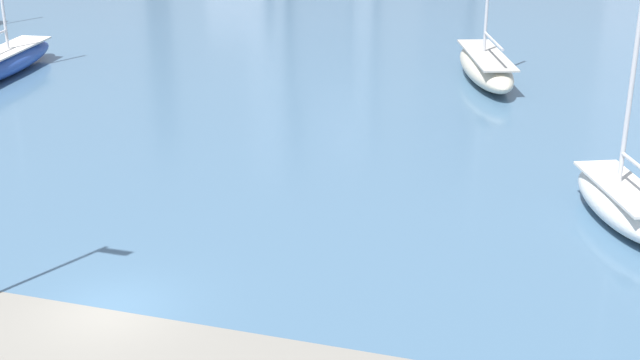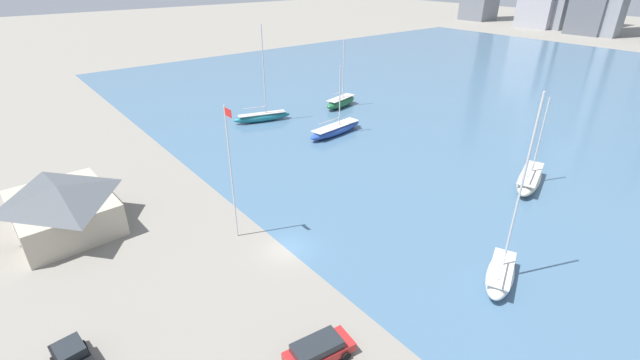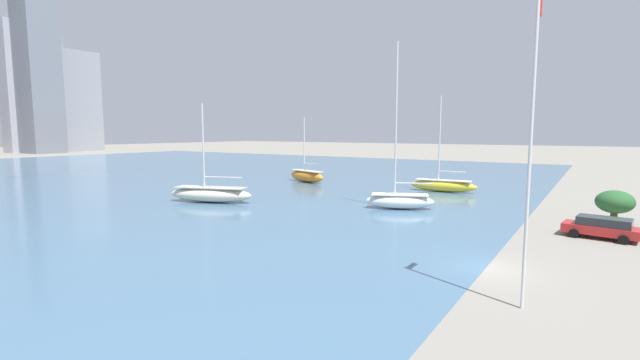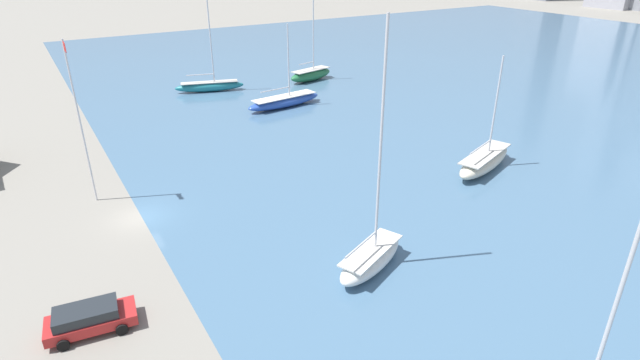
% 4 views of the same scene
% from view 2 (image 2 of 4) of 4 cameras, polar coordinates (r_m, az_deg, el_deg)
% --- Properties ---
extents(ground_plane, '(500.00, 500.00, 0.00)m').
position_cam_2_polar(ground_plane, '(40.82, -4.39, -9.21)').
color(ground_plane, gray).
extents(harbor_water, '(180.00, 140.00, 0.00)m').
position_cam_2_polar(harbor_water, '(95.37, 33.17, 7.96)').
color(harbor_water, '#476B89').
rests_on(harbor_water, ground_plane).
extents(boat_shed, '(11.48, 9.05, 4.69)m').
position_cam_2_polar(boat_shed, '(49.78, -31.12, -3.11)').
color(boat_shed, '#B2A893').
rests_on(boat_shed, ground_plane).
extents(flag_pole, '(1.24, 0.14, 13.28)m').
position_cam_2_polar(flag_pole, '(39.79, -11.75, 1.22)').
color(flag_pole, silver).
rests_on(flag_pole, ground_plane).
extents(sailboat_blue, '(3.80, 11.16, 10.54)m').
position_cam_2_polar(sailboat_blue, '(67.44, 2.10, 6.77)').
color(sailboat_blue, '#284CA8').
rests_on(sailboat_blue, harbor_water).
extents(sailboat_green, '(4.35, 8.48, 12.02)m').
position_cam_2_polar(sailboat_green, '(81.03, 2.79, 10.37)').
color(sailboat_green, '#236B3D').
rests_on(sailboat_green, harbor_water).
extents(sailboat_white, '(4.65, 7.02, 16.22)m').
position_cam_2_polar(sailboat_white, '(39.52, 22.95, -11.32)').
color(sailboat_white, white).
rests_on(sailboat_white, harbor_water).
extents(sailboat_cream, '(5.44, 9.79, 10.67)m').
position_cam_2_polar(sailboat_cream, '(57.22, 26.15, 0.16)').
color(sailboat_cream, beige).
rests_on(sailboat_cream, harbor_water).
extents(sailboat_teal, '(4.49, 9.94, 15.66)m').
position_cam_2_polar(sailboat_teal, '(73.77, -7.72, 8.40)').
color(sailboat_teal, '#1E757F').
rests_on(sailboat_teal, harbor_water).
extents(parked_wagon_red, '(2.75, 4.94, 1.55)m').
position_cam_2_polar(parked_wagon_red, '(30.89, -0.19, -21.70)').
color(parked_wagon_red, '#B22323').
rests_on(parked_wagon_red, ground_plane).
extents(parked_pickup_black, '(4.72, 2.54, 1.71)m').
position_cam_2_polar(parked_pickup_black, '(34.42, -30.00, -19.99)').
color(parked_pickup_black, black).
rests_on(parked_pickup_black, ground_plane).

